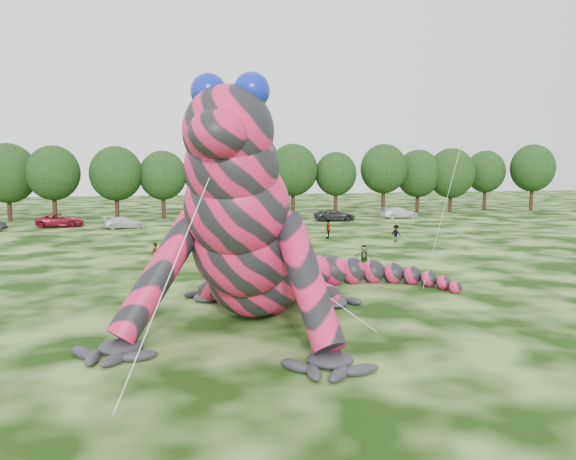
% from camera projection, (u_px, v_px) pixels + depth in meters
% --- Properties ---
extents(ground, '(240.00, 240.00, 0.00)m').
position_uv_depth(ground, '(342.00, 356.00, 20.31)').
color(ground, '#16330A').
rests_on(ground, ground).
extents(inflatable_gecko, '(24.29, 25.90, 10.28)m').
position_uv_depth(inflatable_gecko, '(261.00, 204.00, 25.77)').
color(inflatable_gecko, '#D01B4C').
rests_on(inflatable_gecko, ground).
extents(tree_5, '(7.16, 6.44, 9.80)m').
position_uv_depth(tree_5, '(8.00, 182.00, 70.20)').
color(tree_5, black).
rests_on(tree_5, ground).
extents(tree_6, '(6.52, 5.86, 9.49)m').
position_uv_depth(tree_6, '(54.00, 184.00, 69.92)').
color(tree_6, black).
rests_on(tree_6, ground).
extents(tree_7, '(6.68, 6.01, 9.48)m').
position_uv_depth(tree_7, '(116.00, 183.00, 71.90)').
color(tree_7, black).
rests_on(tree_7, ground).
extents(tree_8, '(6.14, 5.53, 8.94)m').
position_uv_depth(tree_8, '(163.00, 185.00, 73.57)').
color(tree_8, black).
rests_on(tree_8, ground).
extents(tree_9, '(5.27, 4.74, 8.68)m').
position_uv_depth(tree_9, '(203.00, 185.00, 75.25)').
color(tree_9, black).
rests_on(tree_9, ground).
extents(tree_10, '(7.09, 6.38, 10.50)m').
position_uv_depth(tree_10, '(248.00, 178.00, 77.91)').
color(tree_10, black).
rests_on(tree_10, ground).
extents(tree_11, '(7.01, 6.31, 10.07)m').
position_uv_depth(tree_11, '(293.00, 180.00, 79.16)').
color(tree_11, black).
rests_on(tree_11, ground).
extents(tree_12, '(5.99, 5.39, 8.97)m').
position_uv_depth(tree_12, '(336.00, 183.00, 80.33)').
color(tree_12, black).
rests_on(tree_12, ground).
extents(tree_13, '(6.83, 6.15, 10.13)m').
position_uv_depth(tree_13, '(384.00, 179.00, 81.45)').
color(tree_13, black).
rests_on(tree_13, ground).
extents(tree_14, '(6.82, 6.14, 9.40)m').
position_uv_depth(tree_14, '(418.00, 181.00, 84.61)').
color(tree_14, black).
rests_on(tree_14, ground).
extents(tree_15, '(7.17, 6.45, 9.63)m').
position_uv_depth(tree_15, '(451.00, 180.00, 84.93)').
color(tree_15, black).
rests_on(tree_15, ground).
extents(tree_16, '(6.26, 5.63, 9.37)m').
position_uv_depth(tree_16, '(485.00, 180.00, 88.22)').
color(tree_16, black).
rests_on(tree_16, ground).
extents(tree_17, '(6.98, 6.28, 10.30)m').
position_uv_depth(tree_17, '(532.00, 178.00, 87.19)').
color(tree_17, black).
rests_on(tree_17, ground).
extents(car_2, '(5.48, 2.97, 1.46)m').
position_uv_depth(car_2, '(61.00, 220.00, 63.97)').
color(car_2, maroon).
rests_on(car_2, ground).
extents(car_3, '(4.63, 2.32, 1.29)m').
position_uv_depth(car_3, '(124.00, 223.00, 62.41)').
color(car_3, silver).
rests_on(car_3, ground).
extents(car_4, '(4.22, 2.19, 1.37)m').
position_uv_depth(car_4, '(229.00, 217.00, 68.66)').
color(car_4, '#102246').
rests_on(car_4, ground).
extents(car_5, '(4.16, 1.48, 1.37)m').
position_uv_depth(car_5, '(284.00, 218.00, 67.30)').
color(car_5, silver).
rests_on(car_5, ground).
extents(car_6, '(5.38, 2.88, 1.44)m').
position_uv_depth(car_6, '(335.00, 215.00, 70.91)').
color(car_6, '#232325').
rests_on(car_6, ground).
extents(car_7, '(5.07, 2.16, 1.46)m').
position_uv_depth(car_7, '(399.00, 213.00, 74.84)').
color(car_7, white).
rests_on(car_7, ground).
extents(spectator_0, '(0.65, 0.76, 1.75)m').
position_uv_depth(spectator_0, '(155.00, 256.00, 37.78)').
color(spectator_0, gray).
rests_on(spectator_0, ground).
extents(spectator_1, '(0.91, 0.74, 1.76)m').
position_uv_depth(spectator_1, '(166.00, 251.00, 39.69)').
color(spectator_1, gray).
rests_on(spectator_1, ground).
extents(spectator_5, '(1.52, 0.97, 1.56)m').
position_uv_depth(spectator_5, '(364.00, 256.00, 37.99)').
color(spectator_5, gray).
rests_on(spectator_5, ground).
extents(spectator_2, '(1.03, 1.17, 1.57)m').
position_uv_depth(spectator_2, '(396.00, 233.00, 51.17)').
color(spectator_2, gray).
rests_on(spectator_2, ground).
extents(spectator_3, '(0.74, 1.15, 1.82)m').
position_uv_depth(spectator_3, '(328.00, 229.00, 53.58)').
color(spectator_3, gray).
rests_on(spectator_3, ground).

